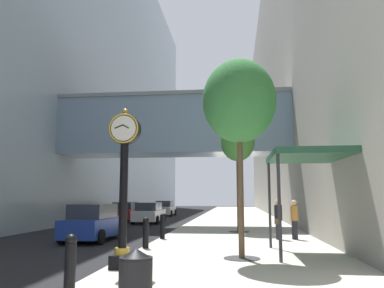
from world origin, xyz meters
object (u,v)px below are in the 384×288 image
bollard_fourth (162,225)px  bollard_nearest (70,261)px  car_white_trailing (149,213)px  street_clock (124,179)px  pedestrian_by_clock (294,218)px  bollard_third (146,232)px  trash_bin (135,282)px  street_tree_near (239,102)px  pedestrian_walking (278,218)px  car_red_mid (126,212)px  street_tree_mid_near (238,143)px  car_silver_far (165,209)px  car_blue_near (94,223)px

bollard_fourth → bollard_nearest: bearing=-90.0°
bollard_nearest → car_white_trailing: 22.05m
street_clock → pedestrian_by_clock: size_ratio=2.49×
bollard_fourth → car_white_trailing: size_ratio=0.24×
bollard_nearest → bollard_third: 6.46m
bollard_nearest → trash_bin: bollard_nearest is taller
street_tree_near → pedestrian_walking: bearing=72.8°
trash_bin → pedestrian_by_clock: bearing=70.4°
street_tree_near → car_red_mid: 22.35m
bollard_third → street_tree_mid_near: size_ratio=0.19×
trash_bin → pedestrian_walking: 12.00m
bollard_fourth → car_white_trailing: car_white_trailing is taller
car_silver_far → car_white_trailing: 11.07m
pedestrian_by_clock → car_blue_near: 9.05m
car_blue_near → street_clock: bearing=-64.3°
bollard_nearest → bollard_fourth: bearing=90.0°
bollard_fourth → pedestrian_walking: pedestrian_walking is taller
pedestrian_by_clock → car_white_trailing: size_ratio=0.37×
bollard_nearest → bollard_fourth: 9.69m
bollard_third → street_tree_mid_near: (3.42, 7.03, 4.21)m
trash_bin → bollard_nearest: bearing=138.9°
bollard_nearest → street_tree_near: 7.09m
car_blue_near → car_red_mid: (-2.71, 14.57, -0.04)m
bollard_fourth → car_silver_far: (-4.14, 23.14, 0.05)m
pedestrian_walking → car_white_trailing: (-8.46, 11.79, -0.30)m
pedestrian_by_clock → car_silver_far: 24.83m
street_tree_near → bollard_third: bearing=150.2°
bollard_nearest → street_tree_mid_near: size_ratio=0.19×
bollard_fourth → car_red_mid: (-5.91, 14.67, 0.04)m
street_tree_near → car_silver_far: 29.63m
bollard_nearest → street_tree_near: (3.42, 4.50, 4.27)m
car_red_mid → car_silver_far: (1.77, 8.47, 0.01)m
car_blue_near → bollard_third: bearing=-46.1°
street_tree_near → pedestrian_by_clock: size_ratio=3.64×
trash_bin → car_blue_near: 12.32m
bollard_fourth → street_tree_mid_near: size_ratio=0.19×
car_silver_far → bollard_fourth: bearing=-79.8°
street_tree_near → street_tree_mid_near: (-0.00, 8.99, -0.06)m
car_blue_near → car_silver_far: bearing=92.3°
bollard_nearest → pedestrian_by_clock: 11.68m
car_blue_near → car_white_trailing: 12.00m
street_tree_mid_near → car_red_mid: 14.93m
street_clock → bollard_third: bearing=94.3°
street_tree_near → car_white_trailing: (-6.76, 17.29, -4.22)m
bollard_nearest → bollard_fourth: size_ratio=1.00×
street_tree_mid_near → car_silver_far: bearing=111.4°
street_tree_near → car_blue_near: bearing=141.4°
street_tree_mid_near → trash_bin: street_tree_mid_near is taller
pedestrian_walking → car_red_mid: (-11.04, 14.37, -0.30)m
car_silver_far → car_white_trailing: bearing=-85.8°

